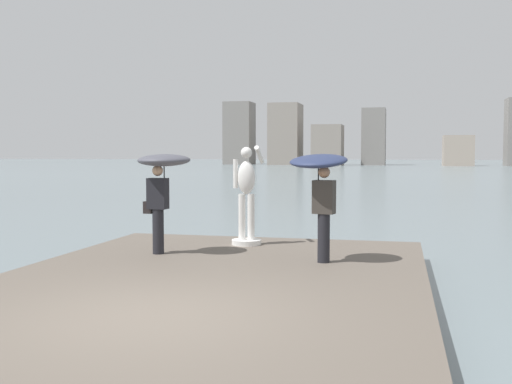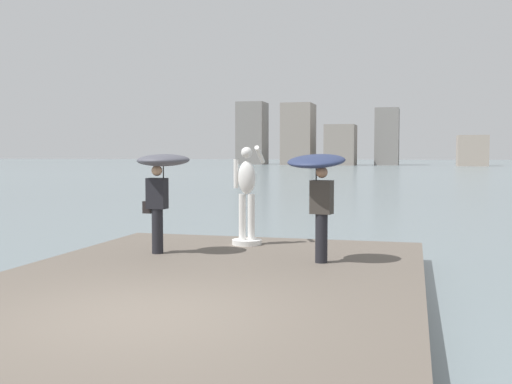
# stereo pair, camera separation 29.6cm
# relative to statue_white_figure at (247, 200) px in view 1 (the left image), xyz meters

# --- Properties ---
(ground_plane) EXTENTS (400.00, 400.00, 0.00)m
(ground_plane) POSITION_rel_statue_white_figure_xyz_m (0.26, 34.17, -1.37)
(ground_plane) COLOR slate
(pier) EXTENTS (6.80, 10.04, 0.40)m
(pier) POSITION_rel_statue_white_figure_xyz_m (0.26, -3.82, -1.17)
(pier) COLOR #60564C
(pier) RESTS_ON ground
(statue_white_figure) EXTENTS (0.64, 0.88, 2.13)m
(statue_white_figure) POSITION_rel_statue_white_figure_xyz_m (0.00, 0.00, 0.00)
(statue_white_figure) COLOR white
(statue_white_figure) RESTS_ON pier
(onlooker_left) EXTENTS (1.08, 1.09, 1.96)m
(onlooker_left) POSITION_rel_statue_white_figure_xyz_m (-1.30, -1.54, 0.58)
(onlooker_left) COLOR black
(onlooker_left) RESTS_ON pier
(onlooker_right) EXTENTS (1.22, 1.23, 2.00)m
(onlooker_right) POSITION_rel_statue_white_figure_xyz_m (1.80, -1.74, 0.56)
(onlooker_right) COLOR black
(onlooker_right) RESTS_ON pier
(distant_skyline) EXTENTS (70.06, 13.45, 13.52)m
(distant_skyline) POSITION_rel_statue_white_figure_xyz_m (-2.77, 113.97, 4.21)
(distant_skyline) COLOR gray
(distant_skyline) RESTS_ON ground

